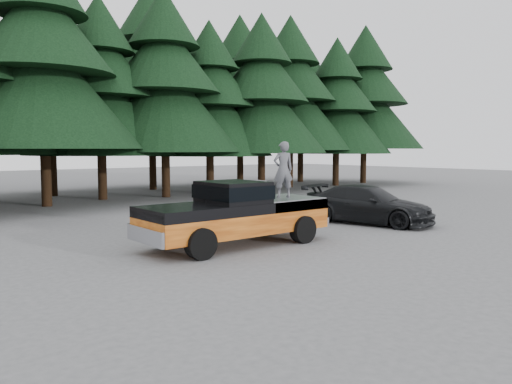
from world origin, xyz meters
TOP-DOWN VIEW (x-y plane):
  - ground at (0.00, 0.00)m, footprint 120.00×120.00m
  - pickup_truck at (0.25, 0.36)m, footprint 6.00×2.04m
  - truck_cab at (0.15, 0.36)m, footprint 1.66×1.90m
  - air_compressor at (1.10, 0.49)m, footprint 0.75×0.63m
  - man_on_bed at (2.11, 0.32)m, footprint 0.76×0.63m
  - parked_car at (6.90, 0.71)m, footprint 3.26×5.38m
  - treeline at (0.42, 17.20)m, footprint 60.15×16.05m

SIDE VIEW (x-z plane):
  - ground at x=0.00m, z-range 0.00..0.00m
  - pickup_truck at x=0.25m, z-range 0.00..1.33m
  - parked_car at x=6.90m, z-range 0.00..1.46m
  - air_compressor at x=1.10m, z-range 1.33..1.83m
  - truck_cab at x=0.15m, z-range 1.33..1.92m
  - man_on_bed at x=2.11m, z-range 1.33..3.11m
  - treeline at x=0.42m, z-range -1.03..16.47m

